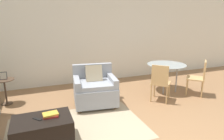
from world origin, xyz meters
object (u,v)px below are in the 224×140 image
(dining_chair_near_right, at_px, (200,76))
(armchair, at_px, (95,89))
(dining_chair_near_left, at_px, (160,81))
(tv_remote_primary, at_px, (37,119))
(side_table, at_px, (5,87))
(picture_frame, at_px, (3,76))
(dining_table, at_px, (166,68))
(book_stack, at_px, (51,115))
(ottoman, at_px, (43,130))

(dining_chair_near_right, bearing_deg, armchair, 170.91)
(armchair, distance_m, dining_chair_near_left, 1.53)
(tv_remote_primary, distance_m, side_table, 1.99)
(armchair, relative_size, side_table, 1.73)
(picture_frame, bearing_deg, dining_table, -8.24)
(armchair, xyz_separation_m, book_stack, (-1.05, -1.13, 0.09))
(picture_frame, height_order, dining_table, picture_frame)
(book_stack, relative_size, tv_remote_primary, 1.65)
(tv_remote_primary, distance_m, dining_table, 3.55)
(tv_remote_primary, distance_m, dining_chair_near_left, 2.80)
(book_stack, relative_size, dining_table, 0.24)
(dining_table, relative_size, dining_chair_near_right, 1.13)
(armchair, height_order, picture_frame, armchair)
(dining_table, height_order, dining_chair_near_left, dining_chair_near_left)
(armchair, relative_size, ottoman, 1.15)
(armchair, relative_size, tv_remote_primary, 6.84)
(dining_table, bearing_deg, book_stack, -157.33)
(book_stack, height_order, picture_frame, picture_frame)
(picture_frame, xyz_separation_m, dining_chair_near_left, (3.35, -1.16, -0.16))
(dining_table, xyz_separation_m, dining_chair_near_right, (0.59, -0.59, -0.13))
(side_table, distance_m, dining_table, 3.99)
(armchair, distance_m, dining_table, 2.07)
(dining_chair_near_left, height_order, dining_chair_near_right, same)
(ottoman, xyz_separation_m, side_table, (-0.71, 1.89, 0.18))
(armchair, distance_m, book_stack, 1.54)
(tv_remote_primary, bearing_deg, armchair, 42.61)
(tv_remote_primary, relative_size, dining_chair_near_right, 0.17)
(ottoman, bearing_deg, side_table, 110.61)
(ottoman, relative_size, side_table, 1.50)
(armchair, bearing_deg, dining_table, 4.60)
(ottoman, relative_size, picture_frame, 5.22)
(book_stack, height_order, dining_chair_near_right, dining_chair_near_right)
(tv_remote_primary, relative_size, side_table, 0.25)
(side_table, xyz_separation_m, dining_chair_near_left, (3.35, -1.16, 0.10))
(book_stack, bearing_deg, armchair, 47.08)
(ottoman, bearing_deg, book_stack, 11.55)
(ottoman, relative_size, dining_chair_near_left, 0.99)
(dining_table, relative_size, dining_chair_near_left, 1.13)
(book_stack, relative_size, picture_frame, 1.45)
(dining_chair_near_left, bearing_deg, ottoman, -164.48)
(side_table, bearing_deg, ottoman, -69.39)
(armchair, relative_size, book_stack, 4.13)
(side_table, xyz_separation_m, picture_frame, (0.00, -0.00, 0.26))
(picture_frame, relative_size, dining_chair_near_right, 0.19)
(book_stack, relative_size, dining_chair_near_left, 0.27)
(tv_remote_primary, relative_size, dining_table, 0.15)
(ottoman, bearing_deg, picture_frame, 110.61)
(book_stack, height_order, side_table, side_table)
(ottoman, relative_size, dining_table, 0.87)
(armchair, xyz_separation_m, dining_chair_near_right, (2.63, -0.42, 0.15))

